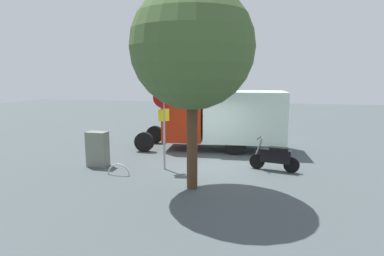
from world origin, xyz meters
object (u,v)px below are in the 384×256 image
stop_sign (164,115)px  bike_rack_hoop (119,175)px  street_tree (192,48)px  utility_cabinet (98,149)px  box_truck_near (223,117)px  motorcycle (275,157)px

stop_sign → bike_rack_hoop: size_ratio=3.60×
bike_rack_hoop → stop_sign: bearing=-142.4°
street_tree → utility_cabinet: (4.07, -1.66, -3.59)m
utility_cabinet → bike_rack_hoop: size_ratio=1.58×
box_truck_near → street_tree: (0.33, 5.49, 2.72)m
stop_sign → street_tree: 3.19m
motorcycle → bike_rack_hoop: motorcycle is taller
box_truck_near → bike_rack_hoop: bearing=53.2°
street_tree → bike_rack_hoop: (2.79, -0.73, -4.26)m
street_tree → utility_cabinet: 5.68m
utility_cabinet → motorcycle: bearing=-173.5°
motorcycle → street_tree: (2.60, 2.42, 3.74)m
motorcycle → utility_cabinet: (6.67, 0.76, 0.15)m
utility_cabinet → bike_rack_hoop: bearing=143.7°
utility_cabinet → stop_sign: bearing=-177.4°
motorcycle → street_tree: street_tree is taller
utility_cabinet → bike_rack_hoop: (-1.27, 0.93, -0.67)m
stop_sign → motorcycle: bearing=-170.9°
box_truck_near → utility_cabinet: bearing=37.5°
street_tree → stop_sign: bearing=-51.2°
stop_sign → box_truck_near: bearing=-115.4°
bike_rack_hoop → box_truck_near: bearing=-123.3°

